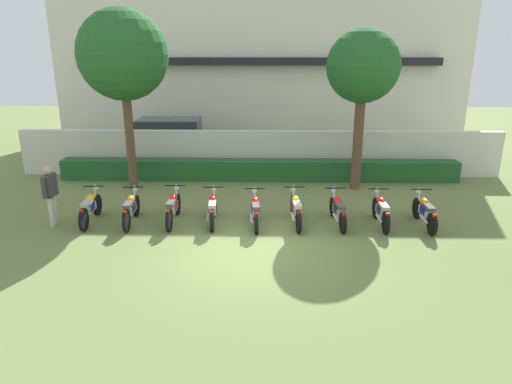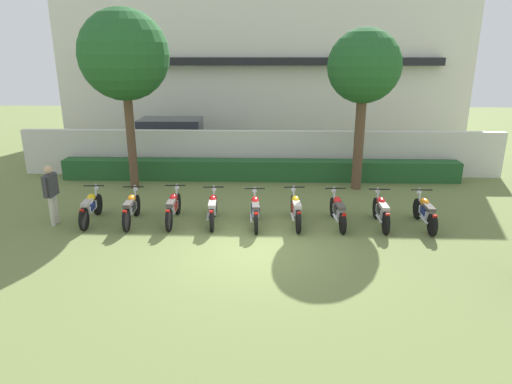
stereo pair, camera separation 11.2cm
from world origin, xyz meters
name	(u,v)px [view 1 (the left image)]	position (x,y,z in m)	size (l,w,h in m)	color
ground	(254,249)	(0.00, 0.00, 0.00)	(60.00, 60.00, 0.00)	olive
building	(262,65)	(0.00, 14.69, 4.03)	(19.85, 6.50, 8.07)	silver
compound_wall	(259,153)	(0.00, 7.05, 0.89)	(18.86, 0.30, 1.78)	silver
hedge_row	(259,170)	(0.00, 6.35, 0.38)	(15.09, 0.70, 0.77)	#235628
parked_car	(173,140)	(-3.87, 9.37, 0.94)	(4.54, 2.16, 1.89)	navy
tree_near_inspector	(123,56)	(-4.50, 5.14, 4.59)	(3.02, 3.02, 6.13)	brown
tree_far_side	(363,68)	(3.50, 5.31, 4.20)	(2.47, 2.47, 5.51)	brown
motorcycle_in_row_0	(90,207)	(-4.77, 1.73, 0.46)	(0.60, 1.89, 0.98)	black
motorcycle_in_row_1	(131,208)	(-3.57, 1.67, 0.46)	(0.60, 1.89, 0.97)	black
motorcycle_in_row_2	(173,207)	(-2.38, 1.79, 0.46)	(0.60, 1.99, 0.98)	black
motorcycle_in_row_3	(213,208)	(-1.23, 1.75, 0.45)	(0.60, 1.85, 0.97)	black
motorcycle_in_row_4	(255,210)	(-0.01, 1.64, 0.45)	(0.60, 1.86, 0.97)	black
motorcycle_in_row_5	(296,209)	(1.14, 1.75, 0.46)	(0.60, 1.96, 0.98)	black
motorcycle_in_row_6	(338,210)	(2.34, 1.75, 0.44)	(0.60, 1.91, 0.95)	black
motorcycle_in_row_7	(381,210)	(3.55, 1.70, 0.45)	(0.60, 1.84, 0.97)	black
motorcycle_in_row_8	(425,211)	(4.76, 1.66, 0.45)	(0.60, 1.90, 0.96)	black
inspector_person	(50,190)	(-5.75, 1.51, 1.04)	(0.23, 0.69, 1.73)	beige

